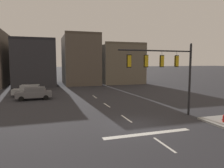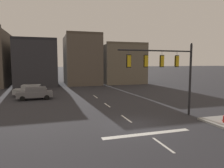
% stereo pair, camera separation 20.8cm
% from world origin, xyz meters
% --- Properties ---
extents(ground_plane, '(400.00, 400.00, 0.00)m').
position_xyz_m(ground_plane, '(0.00, 0.00, 0.00)').
color(ground_plane, '#2B2B30').
extents(stop_bar_paint, '(6.40, 0.50, 0.01)m').
position_xyz_m(stop_bar_paint, '(0.00, -2.00, 0.00)').
color(stop_bar_paint, silver).
rests_on(stop_bar_paint, ground).
extents(lane_centreline, '(0.16, 26.40, 0.01)m').
position_xyz_m(lane_centreline, '(0.00, 2.00, 0.00)').
color(lane_centreline, silver).
rests_on(lane_centreline, ground).
extents(signal_mast_near_side, '(7.24, 0.78, 6.54)m').
position_xyz_m(signal_mast_near_side, '(3.46, 1.32, 4.49)').
color(signal_mast_near_side, black).
rests_on(signal_mast_near_side, ground).
extents(car_lot_nearside, '(4.60, 2.31, 1.61)m').
position_xyz_m(car_lot_nearside, '(-8.73, 17.33, 0.86)').
color(car_lot_nearside, '#9EA0A5').
rests_on(car_lot_nearside, ground).
extents(car_lot_middle, '(4.50, 2.02, 1.61)m').
position_xyz_m(car_lot_middle, '(-7.96, 14.25, 0.86)').
color(car_lot_middle, slate).
rests_on(car_lot_middle, ground).
extents(fire_hydrant, '(0.40, 0.30, 0.75)m').
position_xyz_m(fire_hydrant, '(6.73, -1.80, 0.33)').
color(fire_hydrant, red).
rests_on(fire_hydrant, ground).
extents(building_row, '(36.48, 13.62, 11.40)m').
position_xyz_m(building_row, '(-5.86, 32.94, 4.90)').
color(building_row, brown).
rests_on(building_row, ground).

